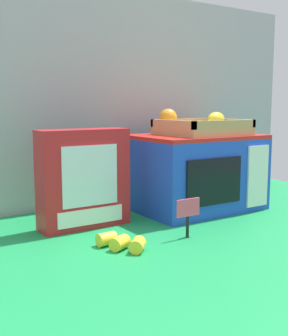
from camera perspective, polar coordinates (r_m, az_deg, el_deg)
ground_plane at (r=1.30m, az=0.27°, el=-6.52°), size 1.70×1.70×0.00m
display_back_panel at (r=1.47m, az=-5.15°, el=9.13°), size 1.61×0.03×0.71m
toy_microwave at (r=1.40m, az=6.78°, el=-0.51°), size 0.39×0.29×0.24m
food_groups_crate at (r=1.39m, az=7.41°, el=5.31°), size 0.25×0.22×0.08m
cookie_set_box at (r=1.18m, az=-7.94°, el=-1.42°), size 0.25×0.08×0.27m
price_sign at (r=1.10m, az=5.83°, el=-5.76°), size 0.07×0.01×0.10m
loose_toy_banana at (r=1.02m, az=-3.03°, el=-9.75°), size 0.09×0.12×0.03m
loose_toy_apple at (r=1.68m, az=14.44°, el=-2.30°), size 0.06×0.06×0.06m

